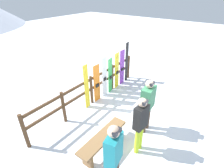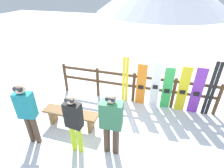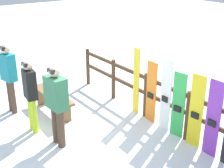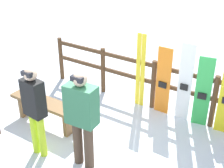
# 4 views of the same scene
# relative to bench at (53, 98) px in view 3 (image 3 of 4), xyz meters

# --- Properties ---
(ground_plane) EXTENTS (40.00, 40.00, 0.00)m
(ground_plane) POSITION_rel_bench_xyz_m (1.41, -0.21, -0.37)
(ground_plane) COLOR white
(fence) EXTENTS (5.06, 0.10, 1.05)m
(fence) POSITION_rel_bench_xyz_m (1.41, 1.64, 0.26)
(fence) COLOR #4C331E
(fence) RESTS_ON ground
(bench) EXTENTS (1.53, 0.36, 0.49)m
(bench) POSITION_rel_bench_xyz_m (0.00, 0.00, 0.00)
(bench) COLOR brown
(bench) RESTS_ON ground
(person_plaid_green) EXTENTS (0.49, 0.29, 1.63)m
(person_plaid_green) POSITION_rel_bench_xyz_m (1.30, -0.51, 0.57)
(person_plaid_green) COLOR #4C3828
(person_plaid_green) RESTS_ON ground
(person_teal) EXTENTS (0.43, 0.29, 1.66)m
(person_teal) POSITION_rel_bench_xyz_m (-0.62, -0.76, 0.61)
(person_teal) COLOR #4C3828
(person_teal) RESTS_ON ground
(person_black) EXTENTS (0.39, 0.24, 1.58)m
(person_black) POSITION_rel_bench_xyz_m (0.52, -0.71, 0.56)
(person_black) COLOR #B7D826
(person_black) RESTS_ON ground
(ski_pair_yellow) EXTENTS (0.19, 0.02, 1.57)m
(ski_pair_yellow) POSITION_rel_bench_xyz_m (1.14, 1.59, 0.42)
(ski_pair_yellow) COLOR yellow
(ski_pair_yellow) RESTS_ON ground
(snowboard_orange) EXTENTS (0.30, 0.06, 1.40)m
(snowboard_orange) POSITION_rel_bench_xyz_m (1.65, 1.59, 0.33)
(snowboard_orange) COLOR orange
(snowboard_orange) RESTS_ON ground
(snowboard_white) EXTENTS (0.27, 0.06, 1.57)m
(snowboard_white) POSITION_rel_bench_xyz_m (2.09, 1.59, 0.41)
(snowboard_white) COLOR white
(snowboard_white) RESTS_ON ground
(snowboard_green) EXTENTS (0.29, 0.09, 1.38)m
(snowboard_green) POSITION_rel_bench_xyz_m (2.44, 1.59, 0.32)
(snowboard_green) COLOR green
(snowboard_green) RESTS_ON ground
(snowboard_yellow) EXTENTS (0.29, 0.08, 1.47)m
(snowboard_yellow) POSITION_rel_bench_xyz_m (2.88, 1.59, 0.37)
(snowboard_yellow) COLOR yellow
(snowboard_yellow) RESTS_ON ground
(snowboard_purple) EXTENTS (0.30, 0.06, 1.49)m
(snowboard_purple) POSITION_rel_bench_xyz_m (3.27, 1.59, 0.37)
(snowboard_purple) COLOR purple
(snowboard_purple) RESTS_ON ground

